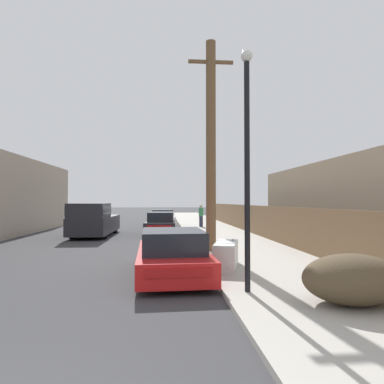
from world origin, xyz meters
The scene contains 11 objects.
sidewalk_curb centered at (5.30, 23.50, 0.06)m, with size 4.20×63.00×0.12m, color #ADA89E.
discarded_fridge centered at (3.74, 7.38, 0.49)m, with size 1.05×1.87×0.76m.
parked_sports_car_red centered at (2.16, 6.93, 0.58)m, with size 2.03×4.68×1.28m.
car_parked_mid centered at (1.77, 18.64, 0.64)m, with size 2.00×4.74×1.38m.
car_parked_far centered at (1.75, 25.25, 0.64)m, with size 2.09×4.72×1.35m.
pickup_truck centered at (-2.14, 17.69, 0.96)m, with size 2.10×5.83×1.93m.
utility_pole centered at (3.77, 10.86, 4.34)m, with size 1.80×0.39×8.31m.
street_lamp centered at (3.72, 4.70, 3.11)m, with size 0.26×0.26×5.21m.
brush_pile centered at (5.47, 3.68, 0.59)m, with size 1.88×1.45×0.94m.
wooden_fence centered at (7.25, 19.49, 0.96)m, with size 0.08×40.98×1.68m, color brown.
pedestrian centered at (4.69, 23.13, 0.98)m, with size 0.34×0.34×1.67m.
Camera 1 is at (1.95, -2.51, 2.05)m, focal length 32.00 mm.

